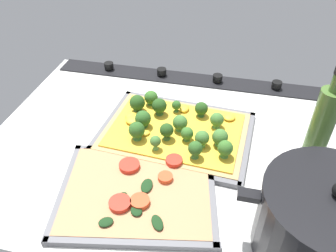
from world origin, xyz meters
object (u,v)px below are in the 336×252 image
Objects in this scene: cooking_pot at (325,224)px; baking_tray_front at (175,134)px; broccoli_pizza at (175,127)px; baking_tray_back at (138,192)px; veggie_pizza_back at (138,189)px; oil_bottle at (320,130)px.

baking_tray_front is at bearing -39.66° from cooking_pot.
broccoli_pizza is 19.67cm from baking_tray_back.
baking_tray_back is (3.66, 19.27, 0.01)cm from baking_tray_front.
broccoli_pizza is 19.55cm from veggie_pizza_back.
baking_tray_front is at bearing -7.84° from oil_bottle.
cooking_pot is at bearing 171.34° from baking_tray_back.
baking_tray_front is 19.61cm from baking_tray_back.
veggie_pizza_back is 1.30× the size of oil_bottle.
cooking_pot is (-32.86, 5.07, 5.85)cm from veggie_pizza_back.
baking_tray_back is at bearing -8.66° from cooking_pot.
broccoli_pizza is 1.40× the size of oil_bottle.
cooking_pot is 1.16× the size of oil_bottle.
broccoli_pizza is 0.99× the size of baking_tray_back.
veggie_pizza_back reaches higher than baking_tray_back.
oil_bottle is (-29.98, 4.13, 10.00)cm from baking_tray_front.
veggie_pizza_back is 1.12× the size of cooking_pot.
veggie_pizza_back is 33.76cm from cooking_pot.
cooking_pot is 20.46cm from oil_bottle.
oil_bottle is at bearing -91.96° from cooking_pot.
baking_tray_front and baking_tray_back have the same top height.
cooking_pot reaches higher than broccoli_pizza.
baking_tray_front is 1.97cm from broccoli_pizza.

